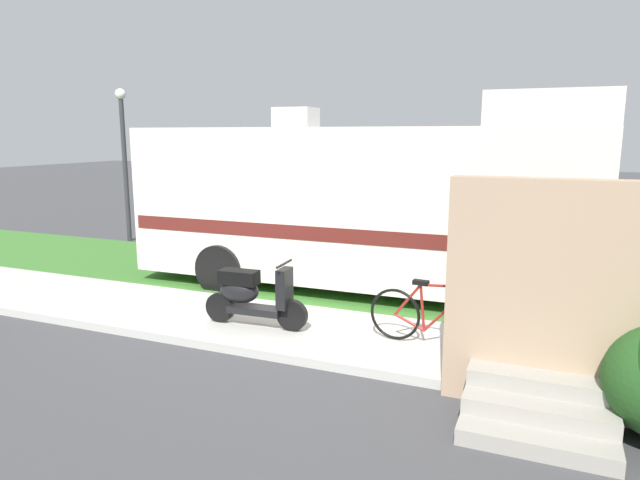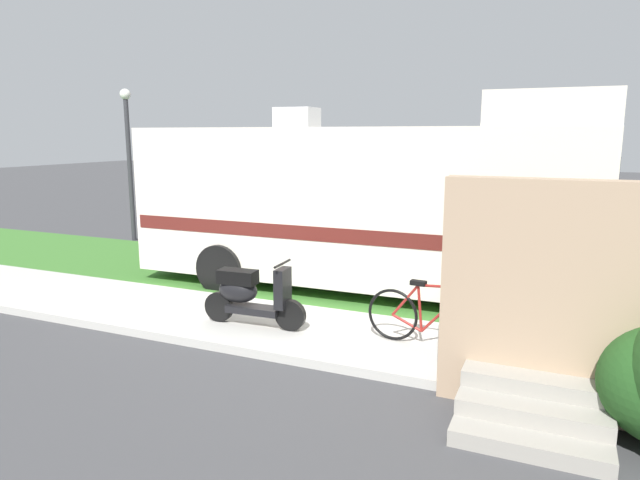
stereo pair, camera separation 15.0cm
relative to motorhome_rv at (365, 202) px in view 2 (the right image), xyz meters
name	(u,v)px [view 2 (the right image)]	position (x,y,z in m)	size (l,w,h in m)	color
ground_plane	(284,305)	(-0.93, -1.34, -1.63)	(80.00, 80.00, 0.00)	#424244
sidewalk	(248,323)	(-0.93, -2.54, -1.57)	(24.00, 2.00, 0.12)	beige
grass_strip	(320,282)	(-0.93, 0.16, -1.59)	(24.00, 3.40, 0.08)	#3D752D
motorhome_rv	(365,202)	(0.00, 0.00, 0.00)	(8.02, 2.59, 3.44)	silver
scooter	(250,294)	(-0.77, -2.74, -1.05)	(1.58, 0.50, 0.97)	black
bicycle	(431,318)	(1.80, -2.55, -1.12)	(1.76, 0.52, 0.90)	black
pickup_truck_near	(446,207)	(0.51, 4.99, -0.63)	(5.18, 2.21, 1.89)	maroon
pickup_truck_far	(274,187)	(-6.20, 8.20, -0.67)	(5.80, 2.18, 1.80)	silver
porch_steps	(540,323)	(3.11, -3.63, -0.66)	(2.00, 1.26, 2.40)	#9E998E
bottle_green	(611,351)	(3.90, -2.08, -1.40)	(0.07, 0.07, 0.25)	navy
street_lamp_post	(129,149)	(-7.33, 2.26, 0.80)	(0.28, 0.28, 3.98)	#333338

